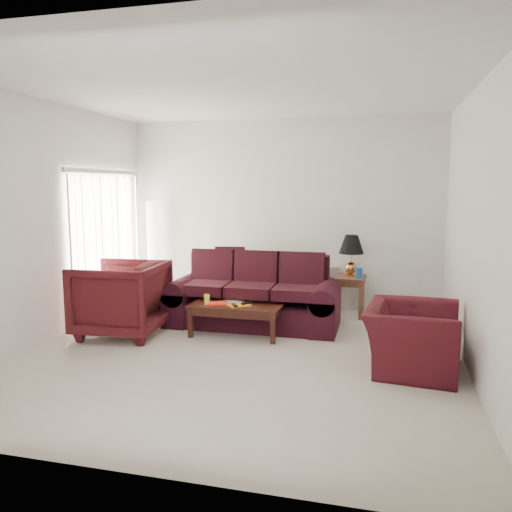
{
  "coord_description": "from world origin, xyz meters",
  "views": [
    {
      "loc": [
        1.56,
        -5.36,
        1.94
      ],
      "look_at": [
        0.0,
        0.85,
        1.05
      ],
      "focal_mm": 35.0,
      "sensor_mm": 36.0,
      "label": 1
    }
  ],
  "objects": [
    {
      "name": "armchair_left",
      "position": [
        -1.72,
        0.42,
        0.49
      ],
      "size": [
        1.15,
        1.12,
        0.98
      ],
      "primitive_type": "imported",
      "rotation": [
        0.0,
        0.0,
        -1.5
      ],
      "color": "#3F0E12",
      "rests_on": "ground"
    },
    {
      "name": "blue_canister",
      "position": [
        1.27,
        2.01,
        0.68
      ],
      "size": [
        0.11,
        0.11,
        0.16
      ],
      "primitive_type": "cylinder",
      "rotation": [
        0.0,
        0.0,
        -0.09
      ],
      "color": "#164394",
      "rests_on": "end_table"
    },
    {
      "name": "sofa",
      "position": [
        -0.15,
        1.26,
        0.49
      ],
      "size": [
        2.44,
        1.19,
        0.97
      ],
      "primitive_type": null,
      "rotation": [
        0.0,
        0.0,
        0.07
      ],
      "color": "black",
      "rests_on": "ground"
    },
    {
      "name": "clock",
      "position": [
        0.89,
        2.05,
        0.68
      ],
      "size": [
        0.15,
        0.11,
        0.14
      ],
      "primitive_type": "cube",
      "rotation": [
        0.0,
        0.0,
        0.42
      ],
      "color": "silver",
      "rests_on": "end_table"
    },
    {
      "name": "table_lamp",
      "position": [
        1.14,
        2.18,
        0.92
      ],
      "size": [
        0.43,
        0.43,
        0.62
      ],
      "primitive_type": null,
      "rotation": [
        0.0,
        0.0,
        0.19
      ],
      "color": "#D28641",
      "rests_on": "end_table"
    },
    {
      "name": "magazine_white",
      "position": [
        -0.33,
        0.86,
        0.42
      ],
      "size": [
        0.29,
        0.23,
        0.02
      ],
      "primitive_type": "cube",
      "rotation": [
        0.0,
        0.0,
        -0.13
      ],
      "color": "silver",
      "rests_on": "coffee_table"
    },
    {
      "name": "blinds",
      "position": [
        -2.42,
        1.3,
        1.08
      ],
      "size": [
        0.1,
        2.0,
        2.16
      ],
      "primitive_type": "cube",
      "color": "silver",
      "rests_on": "ground"
    },
    {
      "name": "throw_pillow",
      "position": [
        -0.74,
        2.09,
        0.77
      ],
      "size": [
        0.5,
        0.31,
        0.49
      ],
      "primitive_type": "cube",
      "rotation": [
        -0.21,
        0.0,
        0.19
      ],
      "color": "black",
      "rests_on": "sofa"
    },
    {
      "name": "floor_lamp",
      "position": [
        -2.08,
        2.2,
        0.87
      ],
      "size": [
        0.32,
        0.32,
        1.73
      ],
      "primitive_type": null,
      "rotation": [
        0.0,
        0.0,
        -0.16
      ],
      "color": "white",
      "rests_on": "ground"
    },
    {
      "name": "floor",
      "position": [
        0.0,
        0.0,
        0.0
      ],
      "size": [
        5.0,
        5.0,
        0.0
      ],
      "primitive_type": "plane",
      "color": "beige",
      "rests_on": "ground"
    },
    {
      "name": "end_table",
      "position": [
        1.09,
        2.15,
        0.3
      ],
      "size": [
        0.58,
        0.58,
        0.61
      ],
      "primitive_type": null,
      "rotation": [
        0.0,
        0.0,
        -0.05
      ],
      "color": "#462318",
      "rests_on": "ground"
    },
    {
      "name": "coffee_table",
      "position": [
        -0.24,
        0.76,
        0.21
      ],
      "size": [
        1.32,
        0.96,
        0.42
      ],
      "primitive_type": null,
      "rotation": [
        0.0,
        0.0,
        0.34
      ],
      "color": "black",
      "rests_on": "ground"
    },
    {
      "name": "armchair_right",
      "position": [
        1.92,
        0.02,
        0.35
      ],
      "size": [
        1.05,
        1.16,
        0.69
      ],
      "primitive_type": "imported",
      "rotation": [
        0.0,
        0.0,
        1.46
      ],
      "color": "#3C0D14",
      "rests_on": "ground"
    },
    {
      "name": "remote_a",
      "position": [
        -0.22,
        0.6,
        0.44
      ],
      "size": [
        0.12,
        0.16,
        0.02
      ],
      "primitive_type": "cube",
      "rotation": [
        0.0,
        0.0,
        0.53
      ],
      "color": "black",
      "rests_on": "coffee_table"
    },
    {
      "name": "picture_frame",
      "position": [
        0.89,
        2.37,
        0.69
      ],
      "size": [
        0.16,
        0.18,
        0.05
      ],
      "primitive_type": "cube",
      "rotation": [
        1.36,
        0.0,
        -0.15
      ],
      "color": "silver",
      "rests_on": "end_table"
    },
    {
      "name": "magazine_red",
      "position": [
        -0.49,
        0.71,
        0.42
      ],
      "size": [
        0.36,
        0.33,
        0.02
      ],
      "primitive_type": "cube",
      "rotation": [
        0.0,
        0.0,
        0.52
      ],
      "color": "red",
      "rests_on": "coffee_table"
    },
    {
      "name": "remote_b",
      "position": [
        -0.1,
        0.74,
        0.44
      ],
      "size": [
        0.12,
        0.16,
        0.02
      ],
      "primitive_type": "cube",
      "rotation": [
        0.0,
        0.0,
        -0.5
      ],
      "color": "black",
      "rests_on": "coffee_table"
    },
    {
      "name": "yellow_glass",
      "position": [
        -0.61,
        0.66,
        0.48
      ],
      "size": [
        0.08,
        0.08,
        0.13
      ],
      "primitive_type": "cylinder",
      "rotation": [
        0.0,
        0.0,
        0.1
      ],
      "color": "#ECFF38",
      "rests_on": "coffee_table"
    },
    {
      "name": "magazine_orange",
      "position": [
        -0.19,
        0.69,
        0.42
      ],
      "size": [
        0.33,
        0.33,
        0.02
      ],
      "primitive_type": "cube",
      "rotation": [
        0.0,
        0.0,
        0.76
      ],
      "color": "orange",
      "rests_on": "coffee_table"
    }
  ]
}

